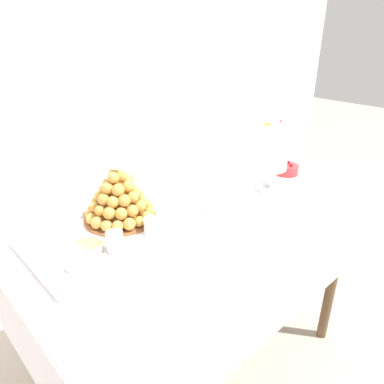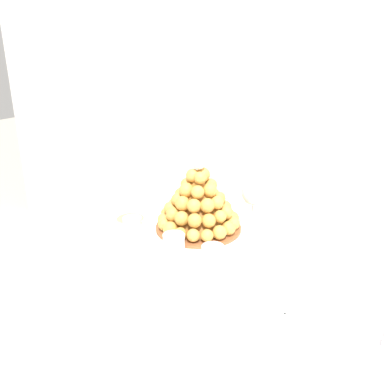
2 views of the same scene
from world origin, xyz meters
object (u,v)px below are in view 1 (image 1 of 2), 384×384
(dessert_cup_left, at_px, (75,259))
(creme_brulee_ramekin, at_px, (88,246))
(dessert_cup_centre, at_px, (153,226))
(dessert_cup_right, at_px, (209,201))
(macaron_goblet, at_px, (270,146))
(fruit_tart_plate, at_px, (287,172))
(dessert_cup_mid_left, at_px, (115,242))
(serving_tray, at_px, (137,225))
(wine_glass, at_px, (132,174))
(croquembouche, at_px, (119,198))
(dessert_cup_mid_right, at_px, (182,214))

(dessert_cup_left, height_order, creme_brulee_ramekin, dessert_cup_left)
(dessert_cup_centre, distance_m, dessert_cup_right, 0.25)
(macaron_goblet, height_order, fruit_tart_plate, macaron_goblet)
(macaron_goblet, xyz_separation_m, fruit_tart_plate, (0.17, 0.02, -0.15))
(dessert_cup_left, relative_size, dessert_cup_mid_left, 0.96)
(fruit_tart_plate, bearing_deg, serving_tray, 173.61)
(dessert_cup_mid_left, xyz_separation_m, creme_brulee_ramekin, (-0.06, 0.05, -0.01))
(serving_tray, xyz_separation_m, dessert_cup_centre, (0.01, -0.07, 0.02))
(dessert_cup_right, bearing_deg, wine_glass, 123.51)
(croquembouche, distance_m, dessert_cup_left, 0.27)
(croquembouche, bearing_deg, dessert_cup_centre, -80.12)
(dessert_cup_mid_right, distance_m, fruit_tart_plate, 0.60)
(dessert_cup_mid_right, height_order, fruit_tart_plate, dessert_cup_mid_right)
(dessert_cup_mid_left, distance_m, wine_glass, 0.34)
(dessert_cup_mid_left, height_order, fruit_tart_plate, dessert_cup_mid_left)
(dessert_cup_left, xyz_separation_m, macaron_goblet, (0.80, -0.02, 0.14))
(croquembouche, xyz_separation_m, wine_glass, (0.12, 0.09, 0.02))
(croquembouche, distance_m, fruit_tart_plate, 0.75)
(macaron_goblet, bearing_deg, croquembouche, 163.82)
(dessert_cup_centre, bearing_deg, macaron_goblet, -2.39)
(serving_tray, xyz_separation_m, creme_brulee_ramekin, (-0.19, -0.03, 0.01))
(dessert_cup_mid_left, distance_m, dessert_cup_centre, 0.13)
(serving_tray, bearing_deg, dessert_cup_centre, -85.39)
(croquembouche, distance_m, dessert_cup_mid_left, 0.19)
(dessert_cup_centre, height_order, dessert_cup_right, dessert_cup_right)
(dessert_cup_mid_left, height_order, dessert_cup_right, dessert_cup_mid_left)
(serving_tray, xyz_separation_m, dessert_cup_mid_left, (-0.13, -0.08, 0.03))
(dessert_cup_left, distance_m, dessert_cup_mid_right, 0.37)
(serving_tray, height_order, dessert_cup_centre, dessert_cup_centre)
(croquembouche, xyz_separation_m, creme_brulee_ramekin, (-0.17, -0.09, -0.06))
(dessert_cup_right, xyz_separation_m, creme_brulee_ramekin, (-0.44, 0.05, -0.01))
(dessert_cup_left, bearing_deg, wine_glass, 33.94)
(dessert_cup_centre, bearing_deg, dessert_cup_mid_right, -2.03)
(serving_tray, height_order, croquembouche, croquembouche)
(dessert_cup_centre, bearing_deg, wine_glass, 68.49)
(dessert_cup_mid_left, bearing_deg, creme_brulee_ramekin, 137.98)
(dessert_cup_left, height_order, macaron_goblet, macaron_goblet)
(wine_glass, bearing_deg, fruit_tart_plate, -21.28)
(dessert_cup_mid_left, xyz_separation_m, dessert_cup_centre, (0.13, 0.00, -0.00))
(serving_tray, distance_m, dessert_cup_mid_left, 0.15)
(dessert_cup_mid_left, relative_size, creme_brulee_ramekin, 0.67)
(dessert_cup_mid_right, xyz_separation_m, macaron_goblet, (0.43, -0.02, 0.14))
(dessert_cup_centre, bearing_deg, croquembouche, 99.88)
(dessert_cup_mid_left, xyz_separation_m, fruit_tart_plate, (0.84, -0.00, -0.02))
(croquembouche, relative_size, wine_glass, 1.63)
(serving_tray, distance_m, dessert_cup_centre, 0.08)
(serving_tray, xyz_separation_m, macaron_goblet, (0.55, -0.10, 0.16))
(dessert_cup_mid_right, bearing_deg, croquembouche, 133.68)
(creme_brulee_ramekin, bearing_deg, serving_tray, 7.73)
(dessert_cup_mid_left, distance_m, creme_brulee_ramekin, 0.08)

